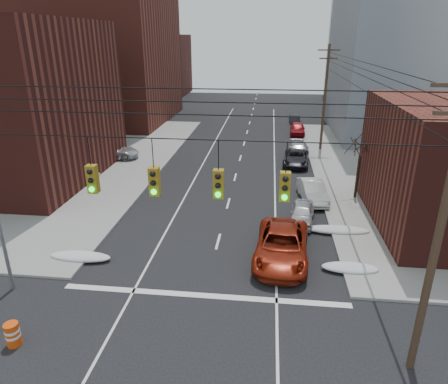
% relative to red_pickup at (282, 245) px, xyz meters
% --- Properties ---
extents(building_brick_tall, '(24.00, 20.00, 30.00)m').
position_rel_red_pickup_xyz_m(building_brick_tall, '(-27.78, 37.63, 14.13)').
color(building_brick_tall, maroon).
rests_on(building_brick_tall, ground).
extents(building_brick_far, '(22.00, 18.00, 12.00)m').
position_rel_red_pickup_xyz_m(building_brick_far, '(-29.78, 63.63, 5.13)').
color(building_brick_far, '#4C1C16').
rests_on(building_brick_far, ground).
extents(building_office, '(22.00, 20.00, 25.00)m').
position_rel_red_pickup_xyz_m(building_office, '(18.22, 33.63, 11.63)').
color(building_office, gray).
rests_on(building_office, ground).
extents(building_glass, '(20.00, 18.00, 22.00)m').
position_rel_red_pickup_xyz_m(building_glass, '(20.22, 59.63, 10.13)').
color(building_glass, gray).
rests_on(building_glass, ground).
extents(utility_pole_right, '(2.20, 0.28, 11.00)m').
position_rel_red_pickup_xyz_m(utility_pole_right, '(4.72, -7.37, 4.92)').
color(utility_pole_right, '#473323').
rests_on(utility_pole_right, ground).
extents(utility_pole_far, '(2.20, 0.28, 11.00)m').
position_rel_red_pickup_xyz_m(utility_pole_far, '(4.72, 23.63, 4.92)').
color(utility_pole_far, '#473323').
rests_on(utility_pole_far, ground).
extents(traffic_signals, '(17.00, 0.42, 2.02)m').
position_rel_red_pickup_xyz_m(traffic_signals, '(-3.69, -7.40, 6.30)').
color(traffic_signals, black).
rests_on(traffic_signals, ground).
extents(bare_tree, '(2.09, 2.20, 4.93)m').
position_rel_red_pickup_xyz_m(bare_tree, '(5.80, 9.63, 1.46)').
color(bare_tree, black).
rests_on(bare_tree, ground).
extents(snow_nw, '(3.50, 1.08, 0.42)m').
position_rel_red_pickup_xyz_m(snow_nw, '(-11.18, -1.37, -0.66)').
color(snow_nw, silver).
rests_on(snow_nw, ground).
extents(snow_ne, '(3.00, 1.08, 0.42)m').
position_rel_red_pickup_xyz_m(snow_ne, '(3.62, -0.87, -0.66)').
color(snow_ne, silver).
rests_on(snow_ne, ground).
extents(snow_east_far, '(4.00, 1.08, 0.42)m').
position_rel_red_pickup_xyz_m(snow_east_far, '(3.62, 3.63, -0.66)').
color(snow_east_far, silver).
rests_on(snow_east_far, ground).
extents(red_pickup, '(3.32, 6.42, 1.73)m').
position_rel_red_pickup_xyz_m(red_pickup, '(0.00, 0.00, 0.00)').
color(red_pickup, maroon).
rests_on(red_pickup, ground).
extents(parked_car_a, '(2.04, 4.02, 1.31)m').
position_rel_red_pickup_xyz_m(parked_car_a, '(1.47, 4.99, -0.21)').
color(parked_car_a, '#BABABF').
rests_on(parked_car_a, ground).
extents(parked_car_b, '(2.19, 4.76, 1.51)m').
position_rel_red_pickup_xyz_m(parked_car_b, '(2.51, 8.94, -0.11)').
color(parked_car_b, silver).
rests_on(parked_car_b, ground).
extents(parked_car_c, '(2.84, 5.32, 1.42)m').
position_rel_red_pickup_xyz_m(parked_car_c, '(1.77, 17.93, -0.15)').
color(parked_car_c, black).
rests_on(parked_car_c, ground).
extents(parked_car_d, '(2.57, 5.39, 1.52)m').
position_rel_red_pickup_xyz_m(parked_car_d, '(2.08, 20.20, -0.11)').
color(parked_car_d, '#ADADB2').
rests_on(parked_car_d, ground).
extents(parked_car_e, '(2.03, 4.67, 1.57)m').
position_rel_red_pickup_xyz_m(parked_car_e, '(2.62, 30.77, -0.08)').
color(parked_car_e, maroon).
rests_on(parked_car_e, ground).
extents(parked_car_f, '(1.49, 3.75, 1.21)m').
position_rel_red_pickup_xyz_m(parked_car_f, '(2.62, 37.47, -0.26)').
color(parked_car_f, black).
rests_on(parked_car_f, ground).
extents(lot_car_a, '(4.79, 2.14, 1.53)m').
position_rel_red_pickup_xyz_m(lot_car_a, '(-17.53, 10.38, 0.05)').
color(lot_car_a, silver).
rests_on(lot_car_a, sidewalk_nw).
extents(lot_car_b, '(5.25, 2.85, 1.40)m').
position_rel_red_pickup_xyz_m(lot_car_b, '(-16.47, 17.61, -0.02)').
color(lot_car_b, silver).
rests_on(lot_car_b, sidewalk_nw).
extents(lot_car_c, '(5.47, 3.10, 1.50)m').
position_rel_red_pickup_xyz_m(lot_car_c, '(-20.50, 12.77, 0.03)').
color(lot_car_c, black).
rests_on(lot_car_c, sidewalk_nw).
extents(lot_car_d, '(4.19, 2.71, 1.33)m').
position_rel_red_pickup_xyz_m(lot_car_d, '(-22.53, 16.37, -0.05)').
color(lot_car_d, '#B4B3B8').
rests_on(lot_car_d, sidewalk_nw).
extents(construction_barrel, '(0.69, 0.69, 1.02)m').
position_rel_red_pickup_xyz_m(construction_barrel, '(-10.90, -7.98, -0.34)').
color(construction_barrel, '#DF440B').
rests_on(construction_barrel, ground).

